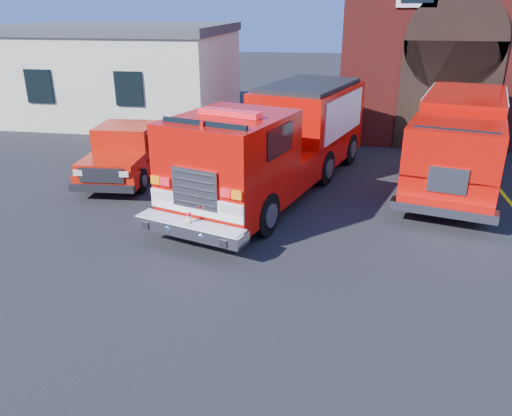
% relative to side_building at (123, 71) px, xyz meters
% --- Properties ---
extents(ground, '(100.00, 100.00, 0.00)m').
position_rel_side_building_xyz_m(ground, '(9.00, -13.00, -2.20)').
color(ground, black).
rests_on(ground, ground).
extents(parking_stripe_mid, '(0.12, 3.00, 0.01)m').
position_rel_side_building_xyz_m(parking_stripe_mid, '(15.50, -9.00, -2.20)').
color(parking_stripe_mid, yellow).
rests_on(parking_stripe_mid, ground).
extents(parking_stripe_far, '(0.12, 3.00, 0.01)m').
position_rel_side_building_xyz_m(parking_stripe_far, '(15.50, -6.00, -2.20)').
color(parking_stripe_far, yellow).
rests_on(parking_stripe_far, ground).
extents(side_building, '(10.20, 8.20, 4.35)m').
position_rel_side_building_xyz_m(side_building, '(0.00, 0.00, 0.00)').
color(side_building, beige).
rests_on(side_building, ground).
extents(fire_engine, '(5.32, 9.72, 2.89)m').
position_rel_side_building_xyz_m(fire_engine, '(8.88, -9.39, -0.71)').
color(fire_engine, black).
rests_on(fire_engine, ground).
extents(pickup_truck, '(2.22, 5.31, 1.70)m').
position_rel_side_building_xyz_m(pickup_truck, '(3.95, -8.80, -1.40)').
color(pickup_truck, black).
rests_on(pickup_truck, ground).
extents(secondary_truck, '(4.33, 8.27, 2.57)m').
position_rel_side_building_xyz_m(secondary_truck, '(14.25, -7.75, -0.80)').
color(secondary_truck, black).
rests_on(secondary_truck, ground).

